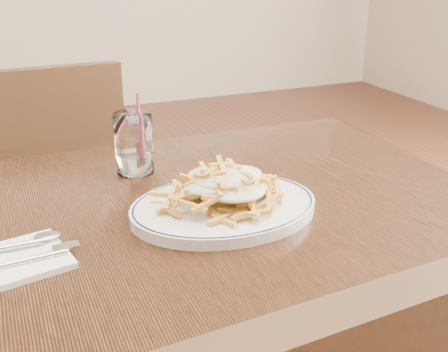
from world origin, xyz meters
name	(u,v)px	position (x,y,z in m)	size (l,w,h in m)	color
table	(167,256)	(0.00, 0.00, 0.67)	(1.20, 0.80, 0.75)	black
chair_far	(53,189)	(-0.12, 0.79, 0.50)	(0.42, 0.42, 0.89)	black
fries_plate	(224,207)	(0.10, -0.03, 0.76)	(0.34, 0.30, 0.02)	white
loaded_fries	(224,184)	(0.10, -0.03, 0.81)	(0.21, 0.17, 0.06)	gold
water_glass	(134,147)	(0.01, 0.22, 0.80)	(0.08, 0.08, 0.17)	white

